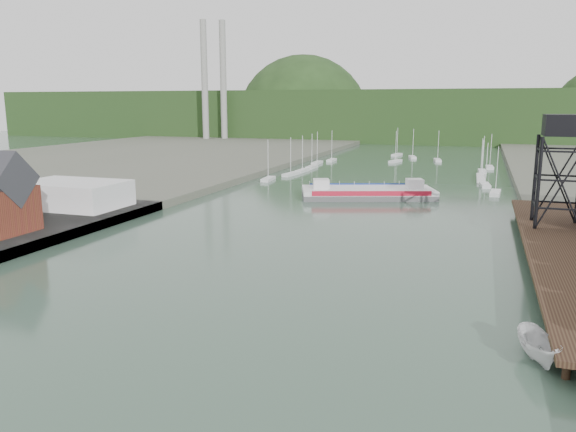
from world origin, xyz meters
The scene contains 8 objects.
ground centered at (0.00, 0.00, 0.00)m, with size 600.00×600.00×0.00m, color #2A4135.
white_shed centered at (-44.00, 50.00, 3.85)m, with size 18.00×12.00×4.50m, color silver.
lift_tower centered at (35.00, 58.00, 15.65)m, with size 6.50×6.50×16.00m.
marina_sailboats centered at (0.08, 138.46, 0.35)m, with size 57.71×92.65×0.90m.
smokestacks centered at (-106.00, 232.50, 30.00)m, with size 11.20×8.20×60.00m.
distant_hills centered at (-3.98, 301.35, 10.38)m, with size 500.00×120.00×80.00m.
chain_ferry centered at (1.85, 86.14, 1.14)m, with size 29.59×19.51×3.96m.
motorboat centered at (29.29, 14.17, 1.20)m, with size 2.33×6.20×2.40m, color silver.
Camera 1 is at (24.12, -30.35, 19.79)m, focal length 35.00 mm.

